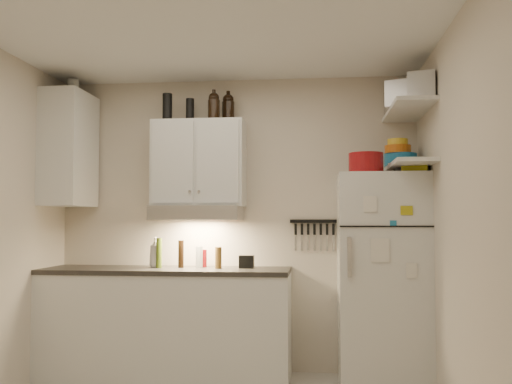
# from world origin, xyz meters

# --- Properties ---
(ceiling) EXTENTS (3.20, 3.00, 0.02)m
(ceiling) POSITION_xyz_m (0.00, 0.00, 2.61)
(ceiling) COLOR silver
(ceiling) RESTS_ON ground
(back_wall) EXTENTS (3.20, 0.02, 2.60)m
(back_wall) POSITION_xyz_m (0.00, 1.51, 1.30)
(back_wall) COLOR beige
(back_wall) RESTS_ON ground
(right_wall) EXTENTS (0.02, 3.00, 2.60)m
(right_wall) POSITION_xyz_m (1.61, 0.00, 1.30)
(right_wall) COLOR beige
(right_wall) RESTS_ON ground
(base_cabinet) EXTENTS (2.10, 0.60, 0.88)m
(base_cabinet) POSITION_xyz_m (-0.55, 1.20, 0.44)
(base_cabinet) COLOR silver
(base_cabinet) RESTS_ON floor
(countertop) EXTENTS (2.10, 0.62, 0.04)m
(countertop) POSITION_xyz_m (-0.55, 1.20, 0.90)
(countertop) COLOR #2D2A26
(countertop) RESTS_ON base_cabinet
(upper_cabinet) EXTENTS (0.80, 0.33, 0.75)m
(upper_cabinet) POSITION_xyz_m (-0.30, 1.33, 1.83)
(upper_cabinet) COLOR silver
(upper_cabinet) RESTS_ON back_wall
(side_cabinet) EXTENTS (0.33, 0.55, 1.00)m
(side_cabinet) POSITION_xyz_m (-1.44, 1.20, 1.95)
(side_cabinet) COLOR silver
(side_cabinet) RESTS_ON left_wall
(range_hood) EXTENTS (0.76, 0.46, 0.12)m
(range_hood) POSITION_xyz_m (-0.30, 1.27, 1.39)
(range_hood) COLOR silver
(range_hood) RESTS_ON back_wall
(fridge) EXTENTS (0.70, 0.68, 1.70)m
(fridge) POSITION_xyz_m (1.25, 1.16, 0.85)
(fridge) COLOR silver
(fridge) RESTS_ON floor
(shelf_hi) EXTENTS (0.30, 0.95, 0.03)m
(shelf_hi) POSITION_xyz_m (1.45, 1.02, 2.20)
(shelf_hi) COLOR silver
(shelf_hi) RESTS_ON right_wall
(shelf_lo) EXTENTS (0.30, 0.95, 0.03)m
(shelf_lo) POSITION_xyz_m (1.45, 1.02, 1.76)
(shelf_lo) COLOR silver
(shelf_lo) RESTS_ON right_wall
(knife_strip) EXTENTS (0.42, 0.02, 0.03)m
(knife_strip) POSITION_xyz_m (0.70, 1.49, 1.32)
(knife_strip) COLOR black
(knife_strip) RESTS_ON back_wall
(dutch_oven) EXTENTS (0.35, 0.35, 0.16)m
(dutch_oven) POSITION_xyz_m (1.12, 0.99, 1.78)
(dutch_oven) COLOR maroon
(dutch_oven) RESTS_ON fridge
(book_stack) EXTENTS (0.25, 0.28, 0.08)m
(book_stack) POSITION_xyz_m (1.50, 0.99, 1.74)
(book_stack) COLOR #B1A616
(book_stack) RESTS_ON fridge
(spice_jar) EXTENTS (0.06, 0.06, 0.09)m
(spice_jar) POSITION_xyz_m (1.34, 1.17, 1.75)
(spice_jar) COLOR silver
(spice_jar) RESTS_ON fridge
(stock_pot) EXTENTS (0.38, 0.38, 0.21)m
(stock_pot) POSITION_xyz_m (1.45, 1.36, 2.32)
(stock_pot) COLOR silver
(stock_pot) RESTS_ON shelf_hi
(tin_a) EXTENTS (0.26, 0.25, 0.21)m
(tin_a) POSITION_xyz_m (1.39, 0.99, 2.32)
(tin_a) COLOR #AAAAAD
(tin_a) RESTS_ON shelf_hi
(tin_b) EXTENTS (0.25, 0.25, 0.20)m
(tin_b) POSITION_xyz_m (1.51, 0.72, 2.32)
(tin_b) COLOR #AAAAAD
(tin_b) RESTS_ON shelf_hi
(bowl_teal) EXTENTS (0.27, 0.27, 0.11)m
(bowl_teal) POSITION_xyz_m (1.42, 1.27, 1.83)
(bowl_teal) COLOR #1C6D9D
(bowl_teal) RESTS_ON shelf_lo
(bowl_orange) EXTENTS (0.22, 0.22, 0.06)m
(bowl_orange) POSITION_xyz_m (1.40, 1.24, 1.92)
(bowl_orange) COLOR #C25C12
(bowl_orange) RESTS_ON bowl_teal
(bowl_yellow) EXTENTS (0.17, 0.17, 0.05)m
(bowl_yellow) POSITION_xyz_m (1.40, 1.24, 1.97)
(bowl_yellow) COLOR gold
(bowl_yellow) RESTS_ON bowl_orange
(plates) EXTENTS (0.28, 0.28, 0.05)m
(plates) POSITION_xyz_m (1.47, 1.10, 1.80)
(plates) COLOR #1C6D9D
(plates) RESTS_ON shelf_lo
(growler_a) EXTENTS (0.11, 0.11, 0.24)m
(growler_a) POSITION_xyz_m (-0.16, 1.26, 2.32)
(growler_a) COLOR black
(growler_a) RESTS_ON upper_cabinet
(growler_b) EXTENTS (0.12, 0.12, 0.26)m
(growler_b) POSITION_xyz_m (-0.05, 1.40, 2.33)
(growler_b) COLOR black
(growler_b) RESTS_ON upper_cabinet
(thermos_a) EXTENTS (0.09, 0.09, 0.21)m
(thermos_a) POSITION_xyz_m (-0.39, 1.36, 2.30)
(thermos_a) COLOR black
(thermos_a) RESTS_ON upper_cabinet
(thermos_b) EXTENTS (0.10, 0.10, 0.25)m
(thermos_b) POSITION_xyz_m (-0.58, 1.31, 2.32)
(thermos_b) COLOR black
(thermos_b) RESTS_ON upper_cabinet
(side_jar) EXTENTS (0.13, 0.13, 0.14)m
(side_jar) POSITION_xyz_m (-1.44, 1.27, 2.52)
(side_jar) COLOR silver
(side_jar) RESTS_ON side_cabinet
(soap_bottle) EXTENTS (0.13, 0.13, 0.29)m
(soap_bottle) POSITION_xyz_m (-0.67, 1.26, 1.07)
(soap_bottle) COLOR silver
(soap_bottle) RESTS_ON countertop
(pepper_mill) EXTENTS (0.07, 0.07, 0.18)m
(pepper_mill) POSITION_xyz_m (-0.10, 1.21, 1.01)
(pepper_mill) COLOR brown
(pepper_mill) RESTS_ON countertop
(oil_bottle) EXTENTS (0.05, 0.05, 0.26)m
(oil_bottle) POSITION_xyz_m (-0.62, 1.21, 1.05)
(oil_bottle) COLOR #4E681A
(oil_bottle) RESTS_ON countertop
(vinegar_bottle) EXTENTS (0.07, 0.07, 0.24)m
(vinegar_bottle) POSITION_xyz_m (-0.44, 1.26, 1.04)
(vinegar_bottle) COLOR black
(vinegar_bottle) RESTS_ON countertop
(clear_bottle) EXTENTS (0.07, 0.07, 0.18)m
(clear_bottle) POSITION_xyz_m (-0.29, 1.30, 1.01)
(clear_bottle) COLOR silver
(clear_bottle) RESTS_ON countertop
(red_jar) EXTENTS (0.09, 0.09, 0.15)m
(red_jar) POSITION_xyz_m (-0.27, 1.35, 1.00)
(red_jar) COLOR maroon
(red_jar) RESTS_ON countertop
(caddy) EXTENTS (0.13, 0.09, 0.11)m
(caddy) POSITION_xyz_m (0.13, 1.28, 0.97)
(caddy) COLOR black
(caddy) RESTS_ON countertop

